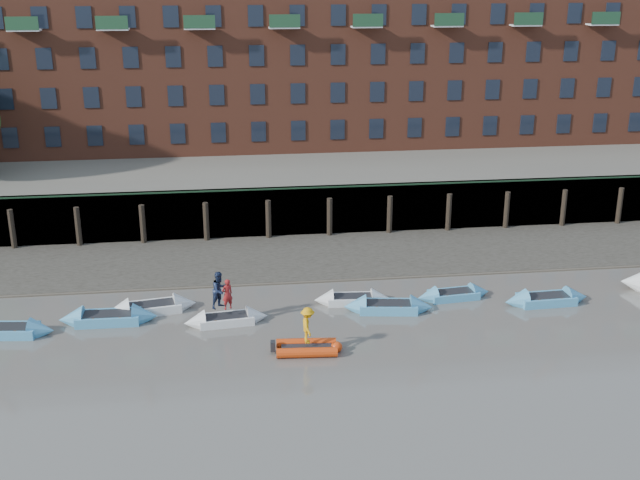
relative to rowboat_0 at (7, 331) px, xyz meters
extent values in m
plane|color=#5F5A52|center=(15.54, -9.12, -0.24)|extent=(220.00, 220.00, 0.00)
cube|color=#3D382F|center=(15.54, 8.88, -0.24)|extent=(110.00, 8.00, 0.50)
cube|color=#4C4336|center=(15.54, 5.48, -0.24)|extent=(110.00, 1.60, 0.10)
cube|color=#2D2A26|center=(15.54, 13.28, 1.36)|extent=(110.00, 0.80, 3.20)
cylinder|color=black|center=(-2.46, 12.63, 1.06)|extent=(0.36, 0.36, 2.60)
cylinder|color=black|center=(1.54, 12.63, 1.06)|extent=(0.36, 0.36, 2.60)
cylinder|color=black|center=(5.54, 12.63, 1.06)|extent=(0.36, 0.36, 2.60)
cylinder|color=black|center=(9.54, 12.63, 1.06)|extent=(0.36, 0.36, 2.60)
cylinder|color=black|center=(13.54, 12.63, 1.06)|extent=(0.36, 0.36, 2.60)
cylinder|color=black|center=(17.54, 12.63, 1.06)|extent=(0.36, 0.36, 2.60)
cylinder|color=black|center=(21.54, 12.63, 1.06)|extent=(0.36, 0.36, 2.60)
cylinder|color=black|center=(25.54, 12.63, 1.06)|extent=(0.36, 0.36, 2.60)
cylinder|color=black|center=(29.54, 12.63, 1.06)|extent=(0.36, 0.36, 2.60)
cylinder|color=black|center=(33.54, 12.63, 1.06)|extent=(0.36, 0.36, 2.60)
cylinder|color=black|center=(37.54, 12.63, 1.06)|extent=(0.36, 0.36, 2.60)
cube|color=#264C2D|center=(15.54, 12.98, 3.01)|extent=(110.00, 0.06, 0.10)
cube|color=#5E594D|center=(15.54, 26.88, 1.36)|extent=(110.00, 28.00, 3.20)
cube|color=brown|center=(15.54, 27.88, 8.96)|extent=(80.00, 10.00, 12.00)
cube|color=black|center=(-4.46, 22.86, 4.76)|extent=(1.10, 0.12, 1.50)
cube|color=black|center=(-1.46, 22.86, 4.76)|extent=(1.10, 0.12, 1.50)
cube|color=black|center=(1.54, 22.86, 4.76)|extent=(1.10, 0.12, 1.50)
cube|color=black|center=(4.54, 22.86, 4.76)|extent=(1.10, 0.12, 1.50)
cube|color=black|center=(7.54, 22.86, 4.76)|extent=(1.10, 0.12, 1.50)
cube|color=black|center=(10.54, 22.86, 4.76)|extent=(1.10, 0.12, 1.50)
cube|color=black|center=(13.54, 22.86, 4.76)|extent=(1.10, 0.12, 1.50)
cube|color=black|center=(16.54, 22.86, 4.76)|extent=(1.10, 0.12, 1.50)
cube|color=black|center=(19.54, 22.86, 4.76)|extent=(1.10, 0.12, 1.50)
cube|color=black|center=(22.54, 22.86, 4.76)|extent=(1.10, 0.12, 1.50)
cube|color=black|center=(25.54, 22.86, 4.76)|extent=(1.10, 0.12, 1.50)
cube|color=black|center=(28.54, 22.86, 4.76)|extent=(1.10, 0.12, 1.50)
cube|color=black|center=(31.54, 22.86, 4.76)|extent=(1.10, 0.12, 1.50)
cube|color=black|center=(34.54, 22.86, 4.76)|extent=(1.10, 0.12, 1.50)
cube|color=black|center=(37.54, 22.86, 4.76)|extent=(1.10, 0.12, 1.50)
cube|color=black|center=(40.54, 22.86, 4.76)|extent=(1.10, 0.12, 1.50)
cube|color=black|center=(43.54, 22.86, 4.76)|extent=(1.10, 0.12, 1.50)
cube|color=black|center=(-4.46, 22.86, 7.56)|extent=(1.10, 0.12, 1.50)
cube|color=black|center=(-1.46, 22.86, 7.56)|extent=(1.10, 0.12, 1.50)
cube|color=black|center=(1.54, 22.86, 7.56)|extent=(1.10, 0.12, 1.50)
cube|color=black|center=(4.54, 22.86, 7.56)|extent=(1.10, 0.12, 1.50)
cube|color=black|center=(7.54, 22.86, 7.56)|extent=(1.10, 0.12, 1.50)
cube|color=black|center=(10.54, 22.86, 7.56)|extent=(1.10, 0.12, 1.50)
cube|color=black|center=(13.54, 22.86, 7.56)|extent=(1.10, 0.12, 1.50)
cube|color=black|center=(16.54, 22.86, 7.56)|extent=(1.10, 0.12, 1.50)
cube|color=black|center=(19.54, 22.86, 7.56)|extent=(1.10, 0.12, 1.50)
cube|color=black|center=(22.54, 22.86, 7.56)|extent=(1.10, 0.12, 1.50)
cube|color=black|center=(25.54, 22.86, 7.56)|extent=(1.10, 0.12, 1.50)
cube|color=black|center=(28.54, 22.86, 7.56)|extent=(1.10, 0.12, 1.50)
cube|color=black|center=(31.54, 22.86, 7.56)|extent=(1.10, 0.12, 1.50)
cube|color=black|center=(34.54, 22.86, 7.56)|extent=(1.10, 0.12, 1.50)
cube|color=black|center=(37.54, 22.86, 7.56)|extent=(1.10, 0.12, 1.50)
cube|color=black|center=(40.54, 22.86, 7.56)|extent=(1.10, 0.12, 1.50)
cube|color=black|center=(43.54, 22.86, 7.56)|extent=(1.10, 0.12, 1.50)
cube|color=black|center=(-4.46, 22.86, 10.36)|extent=(1.10, 0.12, 1.50)
cube|color=black|center=(-1.46, 22.86, 10.36)|extent=(1.10, 0.12, 1.50)
cube|color=black|center=(1.54, 22.86, 10.36)|extent=(1.10, 0.12, 1.50)
cube|color=black|center=(4.54, 22.86, 10.36)|extent=(1.10, 0.12, 1.50)
cube|color=black|center=(7.54, 22.86, 10.36)|extent=(1.10, 0.12, 1.50)
cube|color=black|center=(10.54, 22.86, 10.36)|extent=(1.10, 0.12, 1.50)
cube|color=black|center=(13.54, 22.86, 10.36)|extent=(1.10, 0.12, 1.50)
cube|color=black|center=(16.54, 22.86, 10.36)|extent=(1.10, 0.12, 1.50)
cube|color=black|center=(19.54, 22.86, 10.36)|extent=(1.10, 0.12, 1.50)
cube|color=black|center=(22.54, 22.86, 10.36)|extent=(1.10, 0.12, 1.50)
cube|color=black|center=(25.54, 22.86, 10.36)|extent=(1.10, 0.12, 1.50)
cube|color=black|center=(28.54, 22.86, 10.36)|extent=(1.10, 0.12, 1.50)
cube|color=black|center=(31.54, 22.86, 10.36)|extent=(1.10, 0.12, 1.50)
cube|color=black|center=(34.54, 22.86, 10.36)|extent=(1.10, 0.12, 1.50)
cube|color=black|center=(37.54, 22.86, 10.36)|extent=(1.10, 0.12, 1.50)
cube|color=black|center=(40.54, 22.86, 10.36)|extent=(1.10, 0.12, 1.50)
cube|color=black|center=(-1.46, 22.86, 13.16)|extent=(1.10, 0.12, 1.50)
cube|color=black|center=(1.54, 22.86, 13.16)|extent=(1.10, 0.12, 1.50)
cube|color=black|center=(4.54, 22.86, 13.16)|extent=(1.10, 0.12, 1.50)
cube|color=black|center=(7.54, 22.86, 13.16)|extent=(1.10, 0.12, 1.50)
cube|color=black|center=(10.54, 22.86, 13.16)|extent=(1.10, 0.12, 1.50)
cube|color=black|center=(13.54, 22.86, 13.16)|extent=(1.10, 0.12, 1.50)
cube|color=black|center=(16.54, 22.86, 13.16)|extent=(1.10, 0.12, 1.50)
cube|color=black|center=(19.54, 22.86, 13.16)|extent=(1.10, 0.12, 1.50)
cube|color=black|center=(22.54, 22.86, 13.16)|extent=(1.10, 0.12, 1.50)
cube|color=black|center=(25.54, 22.86, 13.16)|extent=(1.10, 0.12, 1.50)
cube|color=black|center=(28.54, 22.86, 13.16)|extent=(1.10, 0.12, 1.50)
cube|color=black|center=(31.54, 22.86, 13.16)|extent=(1.10, 0.12, 1.50)
cube|color=black|center=(34.54, 22.86, 13.16)|extent=(1.10, 0.12, 1.50)
cube|color=black|center=(37.54, 22.86, 13.16)|extent=(1.10, 0.12, 1.50)
cube|color=black|center=(40.54, 22.86, 13.16)|extent=(1.10, 0.12, 1.50)
cube|color=#4793BA|center=(0.00, 0.00, -0.01)|extent=(3.08, 1.66, 0.46)
cone|color=#4793BA|center=(1.71, -0.20, -0.01)|extent=(1.29, 1.45, 1.33)
cube|color=black|center=(0.00, 0.00, 0.20)|extent=(2.55, 1.27, 0.06)
cube|color=#4793BA|center=(4.72, 0.85, 0.01)|extent=(3.15, 1.47, 0.49)
cone|color=#4793BA|center=(6.54, 0.81, 0.01)|extent=(1.24, 1.43, 1.41)
cone|color=#4793BA|center=(2.90, 0.88, 0.01)|extent=(1.24, 1.43, 1.41)
cube|color=black|center=(4.72, 0.85, 0.23)|extent=(2.62, 1.11, 0.06)
cube|color=silver|center=(6.79, 1.88, -0.01)|extent=(3.12, 1.80, 0.46)
cone|color=silver|center=(8.48, 2.16, -0.01)|extent=(1.35, 1.50, 1.33)
cone|color=silver|center=(5.10, 1.59, -0.01)|extent=(1.35, 1.50, 1.33)
cube|color=black|center=(6.79, 1.88, 0.20)|extent=(2.58, 1.39, 0.06)
cube|color=silver|center=(10.58, -0.01, -0.02)|extent=(2.81, 1.50, 0.42)
cone|color=silver|center=(12.14, 0.17, -0.02)|extent=(1.17, 1.32, 1.22)
cone|color=silver|center=(9.02, -0.18, -0.02)|extent=(1.17, 1.32, 1.22)
cube|color=black|center=(10.58, -0.01, 0.17)|extent=(2.33, 1.15, 0.06)
cube|color=silver|center=(17.25, 1.70, -0.03)|extent=(2.68, 1.36, 0.41)
cone|color=silver|center=(18.77, 1.59, -0.03)|extent=(1.09, 1.25, 1.18)
cone|color=silver|center=(15.73, 1.81, -0.03)|extent=(1.09, 1.25, 1.18)
cube|color=black|center=(17.25, 1.70, 0.15)|extent=(2.23, 1.03, 0.06)
cube|color=#4793BA|center=(18.92, 0.44, 0.00)|extent=(3.12, 1.74, 0.46)
cone|color=#4793BA|center=(20.63, 0.20, 0.00)|extent=(1.33, 1.48, 1.34)
cone|color=#4793BA|center=(17.21, 0.68, 0.00)|extent=(1.33, 1.48, 1.34)
cube|color=black|center=(18.92, 0.44, 0.21)|extent=(2.58, 1.34, 0.06)
cube|color=#4793BA|center=(22.75, 1.62, -0.03)|extent=(2.73, 1.46, 0.41)
cone|color=#4793BA|center=(24.26, 1.79, -0.03)|extent=(1.14, 1.28, 1.18)
cone|color=#4793BA|center=(21.23, 1.46, -0.03)|extent=(1.14, 1.28, 1.18)
cube|color=black|center=(22.75, 1.62, 0.15)|extent=(2.26, 1.12, 0.06)
cube|color=#4793BA|center=(27.43, 0.35, 0.00)|extent=(3.00, 1.45, 0.46)
cone|color=#4793BA|center=(29.15, 0.42, 0.00)|extent=(1.20, 1.38, 1.33)
cone|color=#4793BA|center=(25.71, 0.28, 0.00)|extent=(1.20, 1.38, 1.33)
cube|color=black|center=(27.43, 0.35, 0.21)|extent=(2.50, 1.10, 0.06)
cylinder|color=red|center=(14.26, -3.13, 0.00)|extent=(2.82, 0.66, 0.46)
cylinder|color=red|center=(14.19, -4.10, 0.00)|extent=(2.82, 0.66, 0.46)
sphere|color=red|center=(15.62, -3.72, 0.00)|extent=(0.53, 0.53, 0.53)
cube|color=black|center=(14.22, -3.61, 0.00)|extent=(2.38, 0.96, 0.16)
cone|color=silver|center=(33.03, 1.56, 0.18)|extent=(2.13, 2.29, 1.84)
imported|color=maroon|center=(10.68, -0.06, 1.37)|extent=(0.68, 0.60, 1.58)
imported|color=#19233F|center=(10.32, 0.16, 1.53)|extent=(1.16, 1.15, 1.89)
imported|color=orange|center=(14.28, -3.59, 1.13)|extent=(0.65, 1.12, 1.73)
camera|label=1|loc=(10.65, -36.76, 16.96)|focal=45.00mm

